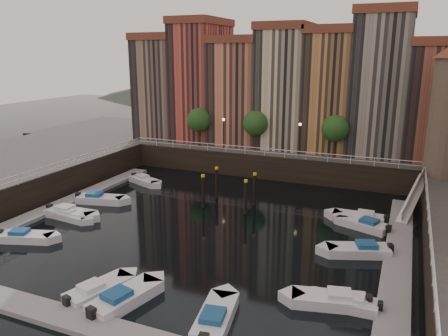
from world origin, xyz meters
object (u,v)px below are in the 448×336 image
at_px(boat_left_1, 71,216).
at_px(boat_left_2, 70,213).
at_px(gangway, 414,196).
at_px(boat_left_0, 25,237).
at_px(mooring_pilings, 230,191).

xyz_separation_m(boat_left_1, boat_left_2, (-0.55, 0.41, 0.07)).
xyz_separation_m(gangway, boat_left_0, (-29.75, -19.47, -1.56)).
bearing_deg(mooring_pilings, boat_left_0, -130.15).
height_order(gangway, mooring_pilings, gangway).
relative_size(gangway, boat_left_0, 1.75).
relative_size(mooring_pilings, boat_left_2, 0.95).
distance_m(mooring_pilings, boat_left_2, 15.77).
bearing_deg(boat_left_0, boat_left_1, 70.06).
height_order(gangway, boat_left_1, gangway).
xyz_separation_m(mooring_pilings, boat_left_0, (-12.44, -14.75, -1.29)).
height_order(gangway, boat_left_0, gangway).
bearing_deg(boat_left_2, boat_left_0, -87.61).
relative_size(mooring_pilings, boat_left_0, 1.04).
distance_m(boat_left_0, boat_left_1, 5.33).
distance_m(gangway, boat_left_2, 33.20).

